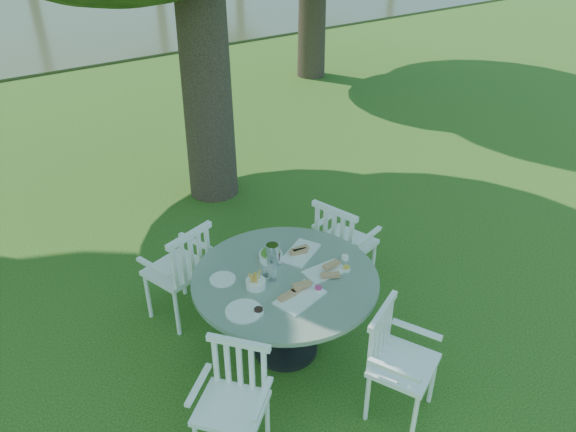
% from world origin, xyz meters
% --- Properties ---
extents(ground, '(140.00, 140.00, 0.00)m').
position_xyz_m(ground, '(0.00, 0.00, 0.00)').
color(ground, '#1B400D').
rests_on(ground, ground).
extents(table, '(1.52, 1.52, 0.79)m').
position_xyz_m(table, '(-0.50, -0.50, 0.66)').
color(table, black).
rests_on(table, ground).
extents(chair_ne, '(0.58, 0.61, 0.98)m').
position_xyz_m(chair_ne, '(0.41, -0.09, 0.58)').
color(chair_ne, white).
rests_on(chair_ne, ground).
extents(chair_nw, '(0.62, 0.60, 0.99)m').
position_xyz_m(chair_nw, '(-1.02, 0.36, 0.58)').
color(chair_nw, white).
rests_on(chair_nw, ground).
extents(chair_sw, '(0.62, 0.62, 0.90)m').
position_xyz_m(chair_sw, '(-1.32, -1.09, 0.53)').
color(chair_sw, white).
rests_on(chair_sw, ground).
extents(chair_se, '(0.61, 0.60, 0.93)m').
position_xyz_m(chair_se, '(-0.19, -1.45, 0.55)').
color(chair_se, white).
rests_on(chair_se, ground).
extents(tableware, '(1.22, 0.83, 0.20)m').
position_xyz_m(tableware, '(-0.54, -0.43, 0.83)').
color(tableware, white).
rests_on(tableware, table).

